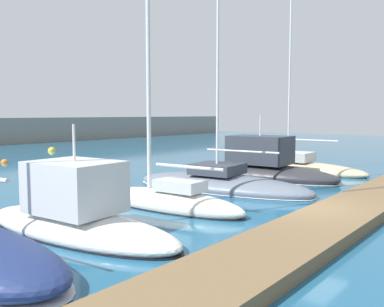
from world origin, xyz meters
name	(u,v)px	position (x,y,z in m)	size (l,w,h in m)	color
ground_plane	(305,216)	(0.00, 0.00, 0.00)	(120.00, 120.00, 0.00)	#1E567A
dock_pier	(340,216)	(0.00, -1.23, 0.18)	(29.02, 2.34, 0.37)	brown
motorboat_white_second	(75,216)	(-6.37, 4.55, 0.54)	(3.02, 7.99, 3.63)	white
sailboat_ivory_third	(168,199)	(-2.05, 4.63, 0.37)	(2.15, 6.82, 13.05)	silver
sailboat_slate_fourth	(220,184)	(2.62, 5.45, 0.27)	(3.94, 9.58, 18.89)	slate
motorboat_charcoal_fifth	(261,168)	(6.87, 5.64, 0.61)	(3.44, 8.89, 3.90)	#2D2D33
sailboat_sand_sixth	(296,168)	(10.59, 5.29, 0.27)	(2.70, 8.81, 13.76)	beige
mooring_buoy_yellow	(52,151)	(9.81, 30.35, 0.00)	(0.74, 0.74, 0.74)	yellow
mooring_buoy_orange	(5,163)	(1.80, 24.19, 0.00)	(0.54, 0.54, 0.54)	orange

